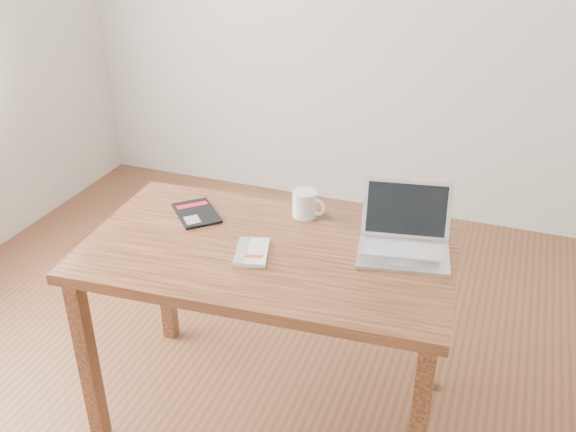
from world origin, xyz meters
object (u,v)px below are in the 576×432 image
(white_guidebook, at_px, (252,252))
(coffee_mug, at_px, (306,203))
(desk, at_px, (269,269))
(black_guidebook, at_px, (196,213))
(laptop, at_px, (404,238))

(white_guidebook, xyz_separation_m, coffee_mug, (0.08, 0.32, 0.04))
(desk, height_order, black_guidebook, black_guidebook)
(laptop, distance_m, coffee_mug, 0.41)
(black_guidebook, height_order, coffee_mug, coffee_mug)
(white_guidebook, distance_m, coffee_mug, 0.33)
(desk, bearing_deg, white_guidebook, -123.59)
(white_guidebook, distance_m, black_guidebook, 0.36)
(desk, relative_size, coffee_mug, 9.95)
(desk, bearing_deg, laptop, 14.46)
(white_guidebook, relative_size, black_guidebook, 0.80)
(laptop, relative_size, coffee_mug, 2.62)
(white_guidebook, xyz_separation_m, black_guidebook, (-0.31, 0.19, -0.00))
(coffee_mug, bearing_deg, desk, -89.43)
(white_guidebook, height_order, black_guidebook, white_guidebook)
(desk, height_order, white_guidebook, white_guidebook)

